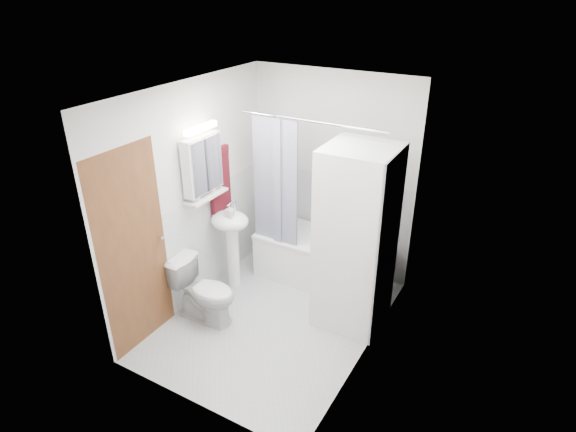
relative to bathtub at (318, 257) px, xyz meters
The scene contains 20 objects.
floor 0.97m from the bathtub, 92.93° to the right, with size 2.60×2.60×0.00m, color #B7B7BB.
room_walls 1.50m from the bathtub, 92.93° to the right, with size 2.60×2.60×2.60m.
wainscot 0.70m from the bathtub, 94.29° to the right, with size 1.98×2.58×2.58m.
door 1.91m from the bathtub, 124.15° to the right, with size 0.05×2.00×2.00m.
bathtub is the anchor object (origin of this frame).
tub_spout 0.69m from the bathtub, 58.78° to the left, with size 0.04×0.04×0.12m, color silver.
curtain_rod 1.72m from the bathtub, 90.00° to the right, with size 0.02×0.02×1.61m, color silver.
shower_curtain 1.08m from the bathtub, 147.05° to the right, with size 0.55×0.02×1.45m.
sink 1.09m from the bathtub, 142.54° to the right, with size 0.44×0.37×1.04m.
medicine_cabinet 1.78m from the bathtub, 139.26° to the right, with size 0.13×0.50×0.71m.
shelf 1.54m from the bathtub, 138.81° to the right, with size 0.18×0.54×0.03m, color silver.
shower_caddy 0.94m from the bathtub, 52.00° to the left, with size 0.22×0.06×0.02m, color silver.
towel 1.48m from the bathtub, 152.59° to the right, with size 0.07×0.31×0.76m.
washer_dryer 1.03m from the bathtub, 37.65° to the right, with size 0.69×0.68×1.90m.
toilet 1.44m from the bathtub, 118.92° to the right, with size 0.38×0.69×0.67m, color white.
soap_pump 1.20m from the bathtub, 138.49° to the right, with size 0.08×0.17×0.08m, color gray.
shelf_bottle 1.65m from the bathtub, 134.01° to the right, with size 0.07×0.18×0.07m, color gray.
shelf_cup 1.51m from the bathtub, 143.24° to the right, with size 0.10×0.09×0.10m, color gray.
shampoo_a 1.02m from the bathtub, 46.57° to the left, with size 0.13×0.17×0.13m, color gray.
shampoo_b 1.04m from the bathtub, 37.11° to the left, with size 0.08×0.21×0.08m, color #245991.
Camera 1 is at (2.14, -3.49, 3.27)m, focal length 30.00 mm.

